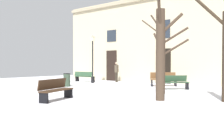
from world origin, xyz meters
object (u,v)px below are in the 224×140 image
object	(u,v)px
litter_bin	(67,80)
bench_near_lamp	(163,79)
tree_center	(163,56)
bench_by_litter_bin	(175,82)
bench_back_to_back_right	(56,89)
tree_right_of_center	(161,52)
bench_near_center_tree	(84,76)
streetlamp	(93,54)
person_crossing_plaza	(117,71)

from	to	relation	value
litter_bin	bench_near_lamp	bearing A→B (deg)	40.80
tree_center	bench_near_lamp	distance (m)	4.70
bench_by_litter_bin	bench_back_to_back_right	world-z (taller)	bench_back_to_back_right
tree_right_of_center	bench_back_to_back_right	bearing A→B (deg)	-141.75
tree_center	bench_near_center_tree	world-z (taller)	tree_center
streetlamp	bench_near_lamp	bearing A→B (deg)	10.37
tree_center	bench_back_to_back_right	bearing A→B (deg)	-118.07
bench_near_lamp	person_crossing_plaza	world-z (taller)	person_crossing_plaza
bench_near_center_tree	bench_by_litter_bin	xyz separation A→B (m)	(8.61, -1.13, -0.02)
litter_bin	bench_near_center_tree	bearing A→B (deg)	119.52
tree_center	bench_near_lamp	bearing A→B (deg)	116.56
bench_near_lamp	person_crossing_plaza	bearing A→B (deg)	128.54
litter_bin	bench_near_lamp	distance (m)	6.51
tree_center	litter_bin	world-z (taller)	tree_center
bench_near_center_tree	person_crossing_plaza	xyz separation A→B (m)	(2.36, 1.38, 0.47)
streetlamp	bench_near_lamp	distance (m)	5.96
bench_near_lamp	streetlamp	bearing A→B (deg)	150.75
bench_by_litter_bin	tree_right_of_center	bearing A→B (deg)	-117.64
bench_by_litter_bin	person_crossing_plaza	size ratio (longest dim) A/B	0.88
bench_near_center_tree	bench_back_to_back_right	xyz separation A→B (m)	(6.59, -8.35, 0.01)
bench_near_center_tree	bench_by_litter_bin	size ratio (longest dim) A/B	1.27
tree_right_of_center	person_crossing_plaza	size ratio (longest dim) A/B	2.48
tree_center	bench_back_to_back_right	distance (m)	5.58
litter_bin	person_crossing_plaza	size ratio (longest dim) A/B	0.53
bench_near_lamp	bench_near_center_tree	bearing A→B (deg)	143.50
bench_by_litter_bin	streetlamp	bearing A→B (deg)	131.20
bench_near_center_tree	bench_back_to_back_right	size ratio (longest dim) A/B	0.99
litter_bin	bench_back_to_back_right	size ratio (longest dim) A/B	0.46
streetlamp	bench_near_center_tree	world-z (taller)	streetlamp
bench_near_center_tree	bench_near_lamp	size ratio (longest dim) A/B	1.13
streetlamp	person_crossing_plaza	distance (m)	2.58
bench_near_center_tree	bench_back_to_back_right	world-z (taller)	bench_back_to_back_right
streetlamp	bench_near_lamp	size ratio (longest dim) A/B	2.25
tree_center	bench_near_center_tree	distance (m)	9.92
bench_back_to_back_right	person_crossing_plaza	world-z (taller)	person_crossing_plaza
tree_right_of_center	litter_bin	distance (m)	8.18
tree_right_of_center	bench_near_center_tree	world-z (taller)	tree_right_of_center
bench_near_center_tree	person_crossing_plaza	world-z (taller)	person_crossing_plaza
tree_center	bench_back_to_back_right	size ratio (longest dim) A/B	2.07
tree_center	litter_bin	distance (m)	7.09
bench_near_lamp	litter_bin	bearing A→B (deg)	-178.82
bench_near_center_tree	bench_back_to_back_right	distance (m)	10.64
streetlamp	bench_near_lamp	world-z (taller)	streetlamp
tree_right_of_center	bench_by_litter_bin	world-z (taller)	tree_right_of_center
tree_right_of_center	bench_by_litter_bin	distance (m)	5.00
person_crossing_plaza	bench_near_lamp	bearing A→B (deg)	60.75
tree_right_of_center	person_crossing_plaza	xyz separation A→B (m)	(-7.65, 7.04, -1.10)
bench_by_litter_bin	bench_near_lamp	bearing A→B (deg)	89.81
tree_center	person_crossing_plaza	bearing A→B (deg)	143.52
litter_bin	tree_center	bearing A→B (deg)	2.13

